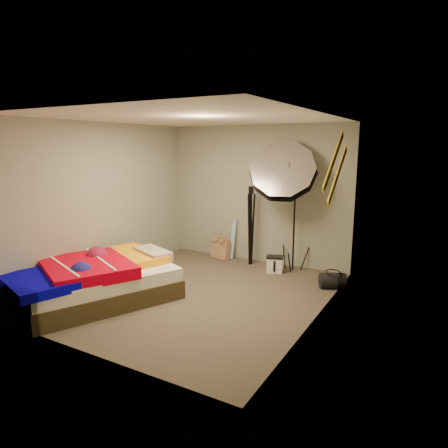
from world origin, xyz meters
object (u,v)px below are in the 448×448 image
Objects in this scene: wrapping_roll at (233,239)px; camera_case at (275,265)px; photo_umbrella at (283,173)px; camera_tripod at (251,220)px; tote_bag at (221,249)px; duffel_bag at (332,280)px; bed at (97,279)px.

wrapping_roll reaches higher than camera_case.
camera_tripod is (-0.64, 0.12, -0.87)m from photo_umbrella.
duffel_bag is at bearing 1.54° from tote_bag.
duffel_bag is at bearing 37.25° from bed.
camera_tripod reaches higher than camera_case.
tote_bag is 1.25m from camera_case.
camera_case is 0.10× the size of bed.
duffel_bag is at bearing -34.17° from camera_case.
camera_tripod is at bearing 133.56° from duffel_bag.
camera_case is at bearing 135.92° from duffel_bag.
wrapping_roll is 2.21m from duffel_bag.
bed is (-2.76, -2.10, 0.18)m from duffel_bag.
photo_umbrella reaches higher than camera_tripod.
photo_umbrella is 1.64× the size of camera_tripod.
photo_umbrella reaches higher than duffel_bag.
photo_umbrella is (1.29, -0.16, 1.49)m from tote_bag.
camera_tripod is at bearing -21.81° from wrapping_roll.
duffel_bag is 0.15× the size of bed.
bed is at bearing -145.03° from camera_case.
wrapping_roll is 0.67m from camera_tripod.
wrapping_roll is 1.96× the size of duffel_bag.
duffel_bag is 3.47m from bed.
tote_bag is 1.49× the size of camera_case.
camera_case is 0.11× the size of photo_umbrella.
camera_tripod is at bearing 11.35° from tote_bag.
wrapping_roll is at bearing 158.19° from camera_tripod.
bed is at bearing -103.47° from wrapping_roll.
wrapping_roll is 1.73m from photo_umbrella.
camera_tripod is (0.46, -0.18, 0.44)m from wrapping_roll.
camera_case reaches higher than duffel_bag.
camera_case is at bearing -122.85° from photo_umbrella.
wrapping_roll is at bearing 164.66° from photo_umbrella.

